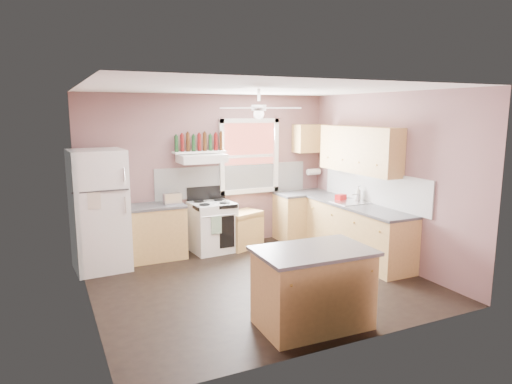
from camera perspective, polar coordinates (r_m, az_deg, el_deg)
name	(u,v)px	position (r m, az deg, el deg)	size (l,w,h in m)	color
floor	(259,282)	(6.65, 0.33, -11.15)	(4.50, 4.50, 0.00)	black
ceiling	(259,89)	(6.21, 0.36, 12.78)	(4.50, 4.50, 0.00)	white
wall_back	(210,172)	(8.14, -5.83, 2.55)	(4.50, 0.05, 2.70)	#765353
wall_right	(388,179)	(7.54, 16.13, 1.62)	(0.05, 4.00, 2.70)	#765353
wall_left	(84,203)	(5.70, -20.75, -1.26)	(0.05, 4.00, 2.70)	#765353
backsplash_back	(234,180)	(8.29, -2.78, 1.50)	(2.90, 0.03, 0.55)	white
backsplash_right	(373,187)	(7.77, 14.39, 0.63)	(0.03, 2.60, 0.55)	white
window_view	(249,156)	(8.35, -0.89, 4.52)	(1.00, 0.02, 1.20)	brown
window_frame	(250,156)	(8.33, -0.82, 4.50)	(1.16, 0.07, 1.36)	white
refrigerator	(99,210)	(7.32, -19.02, -2.18)	(0.78, 0.76, 1.85)	white
base_cabinet_left	(156,233)	(7.72, -12.35, -5.00)	(0.90, 0.60, 0.86)	#AF8749
counter_left	(155,206)	(7.62, -12.48, -1.73)	(0.92, 0.62, 0.04)	#414143
toaster	(172,198)	(7.63, -10.44, -0.80)	(0.28, 0.16, 0.18)	silver
stove	(212,227)	(7.96, -5.49, -4.37)	(0.70, 0.64, 0.86)	white
range_hood	(202,158)	(7.78, -6.79, 4.19)	(0.78, 0.50, 0.14)	white
bottle_shelf	(199,152)	(7.88, -7.08, 4.99)	(0.90, 0.26, 0.03)	white
cart	(243,230)	(8.16, -1.68, -4.72)	(0.65, 0.43, 0.65)	#AF8749
base_cabinet_corner	(303,216)	(8.76, 5.87, -3.04)	(1.00, 0.60, 0.86)	#AF8749
base_cabinet_right	(357,232)	(7.75, 12.52, -4.96)	(0.60, 2.20, 0.86)	#AF8749
counter_corner	(303,193)	(8.67, 5.93, -0.14)	(1.02, 0.62, 0.04)	#414143
counter_right	(358,206)	(7.64, 12.59, -1.71)	(0.62, 2.22, 0.04)	#414143
sink	(350,203)	(7.79, 11.69, -1.33)	(0.55, 0.45, 0.03)	silver
faucet	(358,198)	(7.87, 12.65, -0.70)	(0.03, 0.03, 0.14)	silver
upper_cabinet_right	(359,150)	(7.76, 12.76, 5.18)	(0.33, 1.80, 0.76)	#AF8749
upper_cabinet_corner	(310,138)	(8.76, 6.73, 6.68)	(0.60, 0.33, 0.52)	#AF8749
paper_towel	(314,172)	(8.91, 7.20, 2.52)	(0.12, 0.12, 0.26)	white
island	(313,289)	(5.28, 7.10, -11.99)	(1.20, 0.76, 0.86)	#AF8749
island_top	(314,251)	(5.13, 7.21, -7.32)	(1.28, 0.83, 0.04)	#414143
ceiling_fan_hub	(259,108)	(6.20, 0.35, 10.47)	(0.20, 0.20, 0.08)	white
soap_bottle	(358,194)	(7.92, 12.63, -0.19)	(0.10, 0.10, 0.26)	silver
red_caddy	(341,197)	(7.96, 10.55, -0.66)	(0.18, 0.12, 0.10)	#B20F10
wine_bottles	(200,143)	(7.87, -7.08, 6.15)	(0.86, 0.06, 0.31)	#143819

